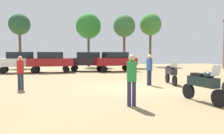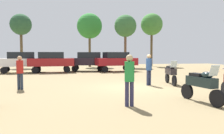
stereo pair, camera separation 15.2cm
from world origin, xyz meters
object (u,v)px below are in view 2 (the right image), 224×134
object	(u,v)px
car_1	(22,61)
person_1	(149,67)
motorcycle_1	(171,73)
tree_4	(125,26)
car_3	(116,60)
motorcycle_5	(202,84)
person_3	(20,70)
car_5	(51,61)
person_2	(129,76)
tree_1	(21,25)
car_4	(89,60)
tree_2	(90,26)
tree_3	(152,25)

from	to	relation	value
car_1	person_1	xyz separation A→B (m)	(9.13, -10.47, -0.11)
motorcycle_1	tree_4	xyz separation A→B (m)	(1.49, 17.22, 4.84)
motorcycle_1	person_1	distance (m)	1.47
tree_4	car_3	bearing A→B (deg)	-111.40
motorcycle_5	person_3	bearing A→B (deg)	-41.07
car_5	person_2	size ratio (longest dim) A/B	2.43
car_1	car_5	distance (m)	2.83
person_2	tree_1	distance (m)	25.93
motorcycle_5	tree_4	size ratio (longest dim) A/B	0.30
tree_1	car_5	bearing A→B (deg)	-63.04
car_3	tree_4	xyz separation A→B (m)	(2.77, 7.06, 4.38)
car_5	person_3	distance (m)	10.47
car_4	person_1	distance (m)	11.60
person_1	person_2	distance (m)	5.40
person_1	tree_1	distance (m)	22.61
motorcycle_5	person_1	bearing A→B (deg)	-95.43
motorcycle_1	tree_2	world-z (taller)	tree_2
car_4	tree_1	bearing A→B (deg)	53.26
car_4	person_3	world-z (taller)	car_4
car_1	car_3	bearing A→B (deg)	-98.31
tree_3	person_2	bearing A→B (deg)	-112.29
person_2	tree_4	bearing A→B (deg)	-95.71
car_5	tree_4	distance (m)	12.45
motorcycle_1	tree_4	bearing A→B (deg)	-85.59
motorcycle_1	car_1	xyz separation A→B (m)	(-10.56, 10.35, 0.46)
car_1	person_3	size ratio (longest dim) A/B	2.61
person_2	tree_4	xyz separation A→B (m)	(5.37, 22.15, 4.49)
person_1	person_3	world-z (taller)	person_1
person_2	tree_4	size ratio (longest dim) A/B	0.25
tree_2	car_3	bearing A→B (deg)	-77.91
person_2	car_5	bearing A→B (deg)	-67.70
car_1	tree_3	bearing A→B (deg)	-69.63
motorcycle_1	person_3	xyz separation A→B (m)	(-8.44, -0.35, 0.30)
motorcycle_5	tree_2	distance (m)	24.67
person_1	tree_1	bearing A→B (deg)	-85.06
person_3	tree_2	world-z (taller)	tree_2
tree_3	car_4	bearing A→B (deg)	-141.90
motorcycle_1	tree_3	distance (m)	20.52
motorcycle_5	car_1	world-z (taller)	car_1
motorcycle_5	person_2	distance (m)	2.81
motorcycle_1	car_1	distance (m)	14.79
tree_4	tree_1	bearing A→B (deg)	172.08
tree_1	motorcycle_5	bearing A→B (deg)	-64.93
car_1	car_4	size ratio (longest dim) A/B	1.00
motorcycle_5	car_5	world-z (taller)	car_5
car_5	tree_2	world-z (taller)	tree_2
person_1	tree_4	bearing A→B (deg)	-124.12
person_1	tree_3	bearing A→B (deg)	-135.61
car_1	person_3	distance (m)	10.91
tree_3	tree_4	bearing A→B (deg)	-158.97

